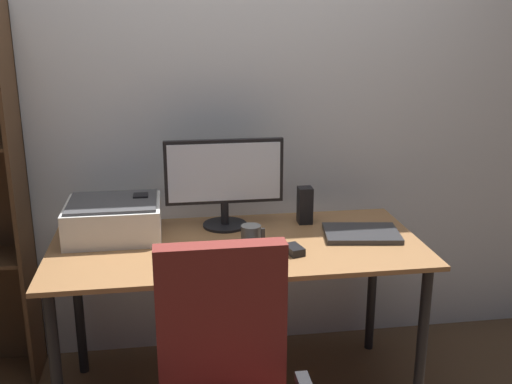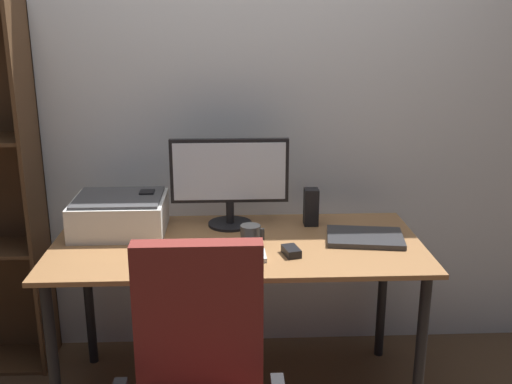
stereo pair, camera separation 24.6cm
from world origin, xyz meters
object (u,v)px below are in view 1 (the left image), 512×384
object	(u,v)px
mouse	(294,250)
speaker_left	(142,213)
printer	(114,219)
laptop	(361,233)
speaker_right	(305,205)
monitor	(224,177)
keyboard	(234,258)
coffee_mug	(251,235)
desk	(237,262)

from	to	relation	value
mouse	speaker_left	world-z (taller)	speaker_left
printer	laptop	bearing A→B (deg)	-8.25
speaker_right	printer	bearing A→B (deg)	-176.65
speaker_right	speaker_left	bearing A→B (deg)	180.00
monitor	laptop	size ratio (longest dim) A/B	1.65
keyboard	speaker_right	world-z (taller)	speaker_right
keyboard	mouse	bearing A→B (deg)	4.67
speaker_right	printer	distance (m)	0.86
mouse	coffee_mug	xyz separation A→B (m)	(-0.16, 0.11, 0.03)
monitor	printer	size ratio (longest dim) A/B	1.32
laptop	mouse	bearing A→B (deg)	-146.70
keyboard	laptop	xyz separation A→B (m)	(0.58, 0.18, 0.00)
keyboard	printer	xyz separation A→B (m)	(-0.48, 0.34, 0.07)
printer	mouse	bearing A→B (deg)	-22.91
keyboard	mouse	xyz separation A→B (m)	(0.25, 0.03, 0.01)
mouse	speaker_right	world-z (taller)	speaker_right
desk	speaker_left	xyz separation A→B (m)	(-0.40, 0.21, 0.17)
printer	speaker_left	bearing A→B (deg)	23.07
speaker_left	monitor	bearing A→B (deg)	1.23
keyboard	laptop	bearing A→B (deg)	15.76
monitor	mouse	world-z (taller)	monitor
monitor	keyboard	xyz separation A→B (m)	(-0.00, -0.39, -0.22)
desk	speaker_left	size ratio (longest dim) A/B	9.17
coffee_mug	speaker_right	bearing A→B (deg)	40.72
desk	mouse	bearing A→B (deg)	-34.08
laptop	desk	bearing A→B (deg)	-170.61
mouse	laptop	bearing A→B (deg)	11.10
laptop	speaker_left	world-z (taller)	speaker_left
laptop	monitor	bearing A→B (deg)	168.19
desk	keyboard	xyz separation A→B (m)	(-0.03, -0.17, 0.09)
desk	speaker_right	bearing A→B (deg)	32.14
keyboard	coffee_mug	world-z (taller)	coffee_mug
laptop	printer	bearing A→B (deg)	-179.86
speaker_left	speaker_right	size ratio (longest dim) A/B	1.00
coffee_mug	keyboard	bearing A→B (deg)	-122.48
keyboard	speaker_right	distance (m)	0.54
desk	printer	distance (m)	0.56
monitor	laptop	world-z (taller)	monitor
monitor	printer	xyz separation A→B (m)	(-0.49, -0.06, -0.15)
coffee_mug	printer	bearing A→B (deg)	161.20
desk	printer	xyz separation A→B (m)	(-0.52, 0.16, 0.16)
desk	coffee_mug	xyz separation A→B (m)	(0.06, -0.03, 0.13)
monitor	mouse	bearing A→B (deg)	-56.41
keyboard	coffee_mug	bearing A→B (deg)	55.90
coffee_mug	speaker_right	size ratio (longest dim) A/B	0.59
desk	monitor	xyz separation A→B (m)	(-0.03, 0.22, 0.31)
desk	mouse	xyz separation A→B (m)	(0.21, -0.14, 0.10)
speaker_right	desk	bearing A→B (deg)	-147.86
monitor	desk	bearing A→B (deg)	-82.50
laptop	printer	distance (m)	1.08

